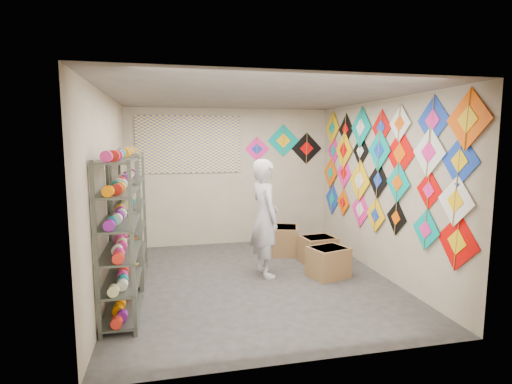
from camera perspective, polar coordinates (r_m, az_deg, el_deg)
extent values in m
plane|color=#302D2A|center=(6.12, -0.31, -12.55)|extent=(4.50, 4.50, 0.00)
plane|color=#B8A88D|center=(8.00, -3.73, 2.14)|extent=(4.00, 0.00, 4.00)
plane|color=#B8A88D|center=(3.66, 7.17, -4.44)|extent=(4.00, 0.00, 4.00)
plane|color=#B8A88D|center=(5.72, -20.29, -0.50)|extent=(0.00, 4.50, 4.50)
plane|color=#B8A88D|center=(6.52, 17.13, 0.57)|extent=(0.00, 4.50, 4.50)
plane|color=gray|center=(5.78, -0.33, 13.47)|extent=(4.50, 4.50, 0.00)
cube|color=#4C5147|center=(4.94, -18.84, -6.39)|extent=(0.40, 1.10, 1.90)
cube|color=#4C5147|center=(6.20, -17.55, -3.53)|extent=(0.40, 1.10, 1.90)
cylinder|color=#E1277C|center=(4.46, -19.56, -6.68)|extent=(0.12, 0.10, 0.12)
cylinder|color=#FF7C00|center=(4.64, -19.28, -6.10)|extent=(0.12, 0.10, 0.12)
cylinder|color=orange|center=(4.83, -19.02, -5.57)|extent=(0.12, 0.10, 0.12)
cylinder|color=#ECE8CD|center=(5.01, -18.77, -5.07)|extent=(0.12, 0.10, 0.12)
cylinder|color=red|center=(5.20, -18.55, -4.62)|extent=(0.12, 0.10, 0.12)
cylinder|color=#7F1A8F|center=(5.39, -18.34, -4.19)|extent=(0.12, 0.10, 0.12)
cylinder|color=#D0CA81|center=(5.72, -18.00, -3.51)|extent=(0.12, 0.10, 0.12)
cylinder|color=teal|center=(5.91, -17.83, -3.15)|extent=(0.12, 0.10, 0.12)
cylinder|color=#E1277C|center=(6.09, -17.67, -2.82)|extent=(0.12, 0.10, 0.12)
cylinder|color=#FF7C00|center=(6.28, -17.51, -2.51)|extent=(0.12, 0.10, 0.12)
cylinder|color=orange|center=(6.47, -17.37, -2.22)|extent=(0.12, 0.10, 0.12)
cylinder|color=#ECE8CD|center=(6.66, -17.24, -1.94)|extent=(0.12, 0.10, 0.12)
cube|color=#D10603|center=(5.12, 26.84, -6.38)|extent=(0.04, 0.68, 0.68)
cube|color=#009A8F|center=(5.53, 23.10, -4.98)|extent=(0.02, 0.54, 0.54)
cube|color=black|center=(6.11, 19.41, -3.50)|extent=(0.02, 0.51, 0.51)
cube|color=yellow|center=(6.58, 16.70, -3.19)|extent=(0.01, 0.56, 0.56)
cube|color=#FC1C8E|center=(7.06, 14.67, -2.43)|extent=(0.02, 0.63, 0.63)
cube|color=#FF5600|center=(7.63, 12.32, -1.44)|extent=(0.01, 0.51, 0.51)
cube|color=#143AB3|center=(8.13, 10.83, -0.93)|extent=(0.03, 0.64, 0.64)
cube|color=white|center=(5.06, 26.64, -1.17)|extent=(0.03, 0.60, 0.60)
cube|color=#D10603|center=(5.46, 23.49, 0.25)|extent=(0.01, 0.51, 0.51)
cube|color=#009A8F|center=(6.01, 19.59, 1.26)|extent=(0.02, 0.59, 0.59)
cube|color=black|center=(6.51, 17.05, 1.62)|extent=(0.03, 0.59, 0.59)
cube|color=yellow|center=(7.01, 14.57, 1.57)|extent=(0.02, 0.71, 0.71)
cube|color=#FC1C8E|center=(7.60, 12.45, 2.68)|extent=(0.03, 0.60, 0.60)
cube|color=#FF5600|center=(8.13, 10.59, 2.71)|extent=(0.03, 0.63, 0.63)
cube|color=#143AB3|center=(5.03, 27.13, 3.99)|extent=(0.03, 0.61, 0.61)
cube|color=white|center=(5.43, 23.46, 5.24)|extent=(0.02, 0.64, 0.64)
cube|color=#D10603|center=(5.99, 19.87, 5.20)|extent=(0.01, 0.71, 0.71)
cube|color=#009A8F|center=(6.45, 17.17, 5.74)|extent=(0.02, 0.65, 0.65)
cube|color=black|center=(7.01, 14.73, 5.72)|extent=(0.02, 0.56, 0.56)
cube|color=yellow|center=(7.57, 12.43, 5.87)|extent=(0.02, 0.70, 0.70)
cube|color=#FC1C8E|center=(8.03, 11.03, 5.84)|extent=(0.02, 0.56, 0.56)
cube|color=#FF5600|center=(4.94, 28.06, 9.14)|extent=(0.04, 0.68, 0.68)
cube|color=#143AB3|center=(5.43, 23.97, 9.36)|extent=(0.02, 0.62, 0.62)
cube|color=white|center=(5.99, 19.86, 9.20)|extent=(0.02, 0.52, 0.52)
cube|color=#D10603|center=(6.45, 17.46, 8.76)|extent=(0.02, 0.56, 0.56)
cube|color=#009A8F|center=(6.99, 14.75, 8.93)|extent=(0.03, 0.69, 0.69)
cube|color=black|center=(7.55, 12.71, 8.71)|extent=(0.01, 0.59, 0.59)
cube|color=yellow|center=(8.07, 10.85, 8.96)|extent=(0.03, 0.64, 0.64)
cube|color=#FC1C8E|center=(8.06, 0.14, 6.15)|extent=(0.50, 0.02, 0.50)
cube|color=#009A8F|center=(8.19, 3.92, 7.33)|extent=(0.67, 0.02, 0.67)
cube|color=black|center=(8.35, 7.23, 6.20)|extent=(0.66, 0.02, 0.66)
cube|color=#67489C|center=(7.86, -9.57, 6.71)|extent=(2.00, 0.01, 1.10)
imported|color=beige|center=(6.13, 1.28, -3.73)|extent=(0.79, 0.63, 1.81)
cube|color=olive|center=(6.32, 10.28, -9.83)|extent=(0.67, 0.61, 0.46)
cube|color=olive|center=(6.96, 8.87, -8.18)|extent=(0.61, 0.52, 0.45)
cube|color=olive|center=(7.42, 3.93, -6.88)|extent=(0.68, 0.72, 0.51)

